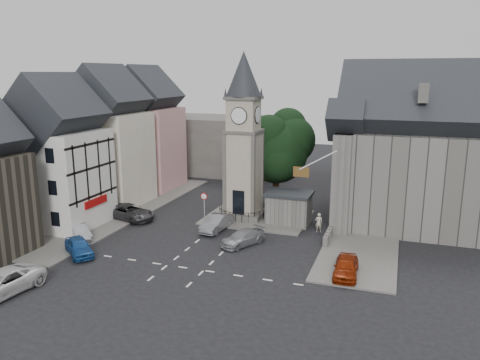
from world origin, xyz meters
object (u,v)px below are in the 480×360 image
at_px(car_west_blue, 79,247).
at_px(pedestrian, 319,223).
at_px(clock_tower, 244,137).
at_px(car_east_red, 346,267).
at_px(stone_shelter, 289,208).

relative_size(car_west_blue, pedestrian, 2.24).
relative_size(clock_tower, car_west_blue, 3.98).
bearing_deg(car_west_blue, car_east_red, -42.84).
bearing_deg(pedestrian, car_east_red, 98.30).
height_order(car_east_red, pedestrian, pedestrian).
relative_size(stone_shelter, car_west_blue, 1.05).
distance_m(car_west_blue, pedestrian, 20.77).
height_order(stone_shelter, car_west_blue, stone_shelter).
xyz_separation_m(car_west_blue, car_east_red, (20.60, 3.00, 0.01)).
height_order(car_west_blue, pedestrian, pedestrian).
relative_size(stone_shelter, pedestrian, 2.36).
xyz_separation_m(clock_tower, pedestrian, (8.00, -2.20, -7.21)).
distance_m(car_west_blue, car_east_red, 20.82).
xyz_separation_m(car_east_red, pedestrian, (-3.50, 8.79, 0.20)).
height_order(stone_shelter, pedestrian, stone_shelter).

